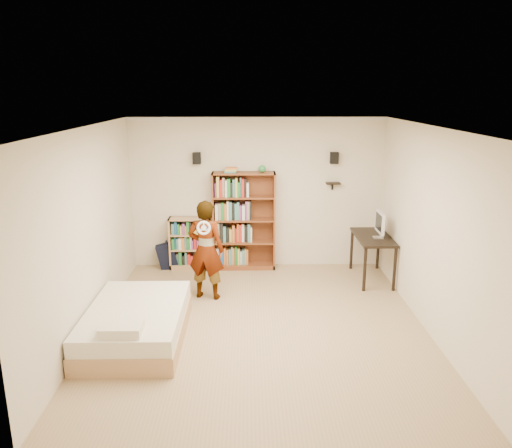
% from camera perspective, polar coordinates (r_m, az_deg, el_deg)
% --- Properties ---
extents(ground, '(4.50, 5.00, 0.01)m').
position_cam_1_polar(ground, '(7.03, 0.49, -11.54)').
color(ground, tan).
rests_on(ground, ground).
extents(room_shell, '(4.52, 5.02, 2.71)m').
position_cam_1_polar(room_shell, '(6.44, 0.52, 2.63)').
color(room_shell, beige).
rests_on(room_shell, ground).
extents(crown_molding, '(4.50, 5.00, 0.06)m').
position_cam_1_polar(crown_molding, '(6.30, 0.54, 10.72)').
color(crown_molding, silver).
rests_on(crown_molding, room_shell).
extents(speaker_left, '(0.14, 0.12, 0.20)m').
position_cam_1_polar(speaker_left, '(8.80, -6.78, 7.47)').
color(speaker_left, black).
rests_on(speaker_left, room_shell).
extents(speaker_right, '(0.14, 0.12, 0.20)m').
position_cam_1_polar(speaker_right, '(8.89, 8.94, 7.47)').
color(speaker_right, black).
rests_on(speaker_right, room_shell).
extents(wall_shelf, '(0.25, 0.16, 0.02)m').
position_cam_1_polar(wall_shelf, '(8.97, 8.81, 4.63)').
color(wall_shelf, black).
rests_on(wall_shelf, room_shell).
extents(tall_bookshelf, '(1.11, 0.32, 1.76)m').
position_cam_1_polar(tall_bookshelf, '(8.91, -1.40, 0.32)').
color(tall_bookshelf, brown).
rests_on(tall_bookshelf, ground).
extents(low_bookshelf, '(0.75, 0.28, 0.94)m').
position_cam_1_polar(low_bookshelf, '(9.11, -7.50, -2.17)').
color(low_bookshelf, tan).
rests_on(low_bookshelf, ground).
extents(computer_desk, '(0.56, 1.13, 0.77)m').
position_cam_1_polar(computer_desk, '(8.74, 13.11, -3.77)').
color(computer_desk, black).
rests_on(computer_desk, ground).
extents(imac, '(0.09, 0.45, 0.44)m').
position_cam_1_polar(imac, '(8.48, 13.85, -0.11)').
color(imac, silver).
rests_on(imac, computer_desk).
extents(daybed, '(1.22, 1.88, 0.55)m').
position_cam_1_polar(daybed, '(6.75, -13.54, -10.54)').
color(daybed, silver).
rests_on(daybed, ground).
extents(person, '(0.64, 0.50, 1.56)m').
position_cam_1_polar(person, '(7.68, -5.73, -2.97)').
color(person, black).
rests_on(person, ground).
extents(wii_wheel, '(0.21, 0.08, 0.21)m').
position_cam_1_polar(wii_wheel, '(7.28, -6.00, -0.46)').
color(wii_wheel, silver).
rests_on(wii_wheel, person).
extents(navy_bag, '(0.39, 0.28, 0.48)m').
position_cam_1_polar(navy_bag, '(9.21, -10.14, -3.57)').
color(navy_bag, black).
rests_on(navy_bag, ground).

